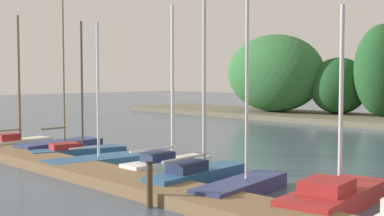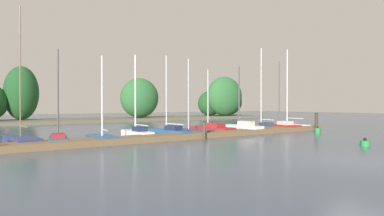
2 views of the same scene
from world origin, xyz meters
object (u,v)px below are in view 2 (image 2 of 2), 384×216
(sailboat_2, at_px, (58,138))
(mooring_piling_2, at_px, (316,122))
(sailboat_6, at_px, (189,131))
(sailboat_9, at_px, (262,127))
(sailboat_8, at_px, (241,127))
(sailboat_10, at_px, (280,126))
(sailboat_4, at_px, (136,132))
(mooring_piling_1, at_px, (204,130))
(channel_buoy_0, at_px, (318,131))
(channel_buoy_1, at_px, (365,143))
(sailboat_3, at_px, (103,138))
(sailboat_7, at_px, (210,129))
(sailboat_5, at_px, (168,131))
(sailboat_1, at_px, (21,140))
(sailboat_11, at_px, (288,125))

(sailboat_2, distance_m, mooring_piling_2, 21.27)
(sailboat_6, height_order, sailboat_9, sailboat_9)
(sailboat_8, height_order, sailboat_10, sailboat_10)
(sailboat_4, distance_m, mooring_piling_1, 4.84)
(sailboat_4, xyz_separation_m, sailboat_9, (11.40, -1.26, -0.03))
(sailboat_4, relative_size, channel_buoy_0, 10.12)
(sailboat_8, height_order, channel_buoy_1, sailboat_8)
(sailboat_3, xyz_separation_m, channel_buoy_0, (16.13, -4.24, -0.03))
(sailboat_4, bearing_deg, sailboat_7, -90.76)
(sailboat_3, distance_m, sailboat_7, 9.41)
(sailboat_5, relative_size, sailboat_7, 1.13)
(sailboat_4, bearing_deg, sailboat_2, 93.77)
(sailboat_1, xyz_separation_m, sailboat_10, (21.01, -1.19, 0.05))
(sailboat_1, bearing_deg, sailboat_2, -106.78)
(sailboat_11, relative_size, mooring_piling_1, 6.53)
(sailboat_8, relative_size, channel_buoy_1, 11.28)
(mooring_piling_1, relative_size, channel_buoy_1, 2.43)
(sailboat_4, xyz_separation_m, mooring_piling_1, (3.28, -3.55, 0.21))
(sailboat_3, xyz_separation_m, sailboat_9, (14.21, -0.11, 0.11))
(sailboat_3, distance_m, sailboat_5, 5.02)
(mooring_piling_2, height_order, channel_buoy_0, mooring_piling_2)
(sailboat_1, bearing_deg, sailboat_8, -99.36)
(sailboat_6, relative_size, sailboat_8, 1.04)
(sailboat_7, height_order, mooring_piling_2, sailboat_7)
(sailboat_8, relative_size, sailboat_11, 0.71)
(sailboat_5, distance_m, channel_buoy_1, 12.52)
(sailboat_11, bearing_deg, sailboat_8, 103.83)
(channel_buoy_0, bearing_deg, sailboat_3, 165.27)
(sailboat_2, xyz_separation_m, sailboat_11, (21.40, 0.14, 0.04))
(sailboat_6, distance_m, mooring_piling_2, 12.11)
(sailboat_5, bearing_deg, mooring_piling_1, -165.76)
(sailboat_6, xyz_separation_m, sailboat_8, (5.07, -0.25, 0.10))
(sailboat_1, distance_m, sailboat_10, 21.04)
(sailboat_6, distance_m, channel_buoy_1, 11.68)
(sailboat_5, distance_m, sailboat_6, 1.85)
(sailboat_9, bearing_deg, channel_buoy_1, 171.63)
(sailboat_4, bearing_deg, sailboat_5, -107.15)
(sailboat_10, distance_m, mooring_piling_2, 3.12)
(sailboat_10, bearing_deg, mooring_piling_2, -134.83)
(sailboat_3, bearing_deg, sailboat_8, -84.46)
(sailboat_4, height_order, sailboat_10, sailboat_10)
(sailboat_1, bearing_deg, sailboat_4, -95.76)
(sailboat_6, height_order, channel_buoy_0, sailboat_6)
(sailboat_1, relative_size, mooring_piling_2, 5.08)
(mooring_piling_2, bearing_deg, sailboat_10, 128.41)
(sailboat_7, bearing_deg, sailboat_9, -113.30)
(sailboat_6, bearing_deg, sailboat_11, -98.20)
(sailboat_9, xyz_separation_m, channel_buoy_0, (1.92, -4.13, -0.14))
(sailboat_5, xyz_separation_m, mooring_piling_1, (1.10, -2.90, 0.23))
(sailboat_2, distance_m, sailboat_6, 9.28)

